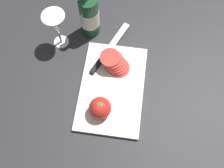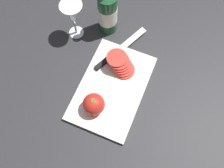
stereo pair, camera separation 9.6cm
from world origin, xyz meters
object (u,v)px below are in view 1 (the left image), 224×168
(wine_bottle, at_px, (89,14))
(tomato_slice_stack_near, at_px, (115,63))
(wine_glass, at_px, (56,25))
(whole_tomato, at_px, (100,108))
(knife, at_px, (104,56))

(wine_bottle, height_order, tomato_slice_stack_near, wine_bottle)
(wine_bottle, bearing_deg, wine_glass, -56.88)
(tomato_slice_stack_near, bearing_deg, whole_tomato, -8.07)
(wine_glass, bearing_deg, knife, 73.37)
(knife, bearing_deg, whole_tomato, -150.39)
(whole_tomato, bearing_deg, wine_bottle, -164.75)
(wine_bottle, height_order, knife, wine_bottle)
(tomato_slice_stack_near, bearing_deg, knife, -124.50)
(whole_tomato, distance_m, tomato_slice_stack_near, 0.19)
(whole_tomato, distance_m, knife, 0.23)
(tomato_slice_stack_near, bearing_deg, wine_bottle, -143.03)
(wine_bottle, distance_m, whole_tomato, 0.37)
(knife, xyz_separation_m, tomato_slice_stack_near, (0.03, 0.05, 0.02))
(whole_tomato, xyz_separation_m, tomato_slice_stack_near, (-0.19, 0.03, -0.01))
(wine_glass, bearing_deg, tomato_slice_stack_near, 69.16)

